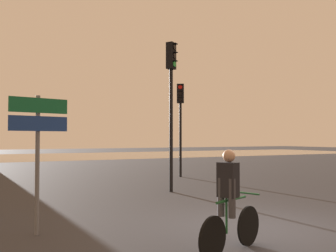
{
  "coord_description": "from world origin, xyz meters",
  "views": [
    {
      "loc": [
        -5.09,
        -5.85,
        1.79
      ],
      "look_at": [
        0.5,
        5.0,
        2.2
      ],
      "focal_mm": 40.0,
      "sensor_mm": 36.0,
      "label": 1
    }
  ],
  "objects": [
    {
      "name": "water_strip",
      "position": [
        0.0,
        32.47,
        0.0
      ],
      "size": [
        80.0,
        16.0,
        0.01
      ],
      "primitive_type": "cube",
      "color": "#9E937F",
      "rests_on": "ground"
    },
    {
      "name": "traffic_light_far_right",
      "position": [
        3.46,
        9.46,
        3.03
      ],
      "size": [
        0.4,
        0.42,
        4.36
      ],
      "rotation": [
        0.0,
        0.0,
        2.55
      ],
      "color": "black",
      "rests_on": "ground"
    },
    {
      "name": "ground_plane",
      "position": [
        0.0,
        0.0,
        0.0
      ],
      "size": [
        120.0,
        120.0,
        0.0
      ],
      "primitive_type": "plane",
      "color": "#333338"
    },
    {
      "name": "traffic_light_center",
      "position": [
        0.78,
        5.3,
        3.47
      ],
      "size": [
        0.4,
        0.42,
        5.05
      ],
      "rotation": [
        0.0,
        0.0,
        3.76
      ],
      "color": "black",
      "rests_on": "ground"
    },
    {
      "name": "direction_sign_post",
      "position": [
        -4.05,
        1.47,
        1.79
      ],
      "size": [
        1.08,
        0.26,
        2.6
      ],
      "rotation": [
        0.0,
        0.0,
        3.35
      ],
      "color": "slate",
      "rests_on": "ground"
    },
    {
      "name": "cyclist",
      "position": [
        -1.55,
        -1.08,
        0.82
      ],
      "size": [
        1.61,
        0.73,
        1.62
      ],
      "rotation": [
        0.0,
        0.0,
        -1.2
      ],
      "color": "black",
      "rests_on": "ground"
    }
  ]
}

